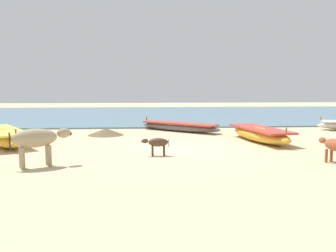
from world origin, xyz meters
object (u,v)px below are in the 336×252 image
fishing_boat_0 (179,127)px  cow_adult_dun (37,139)px  fishing_boat_2 (260,134)px  calf_near_dark (157,143)px  calf_far_rust (334,146)px  fishing_boat_1 (2,136)px

fishing_boat_0 → cow_adult_dun: size_ratio=2.63×
fishing_boat_2 → calf_near_dark: size_ratio=4.75×
fishing_boat_0 → calf_far_rust: bearing=154.8°
fishing_boat_1 → cow_adult_dun: (2.40, -3.87, 0.43)m
cow_adult_dun → calf_far_rust: size_ratio=1.41×
fishing_boat_1 → fishing_boat_2: 9.79m
cow_adult_dun → calf_near_dark: cow_adult_dun is taller
cow_adult_dun → calf_near_dark: size_ratio=1.75×
fishing_boat_1 → fishing_boat_2: (9.79, 0.04, -0.02)m
calf_near_dark → fishing_boat_2: bearing=-148.7°
fishing_boat_1 → calf_far_rust: bearing=35.9°
fishing_boat_1 → calf_near_dark: bearing=32.7°
fishing_boat_1 → cow_adult_dun: 4.58m
cow_adult_dun → calf_far_rust: (8.03, -0.22, -0.24)m
fishing_boat_0 → fishing_boat_2: fishing_boat_2 is taller
cow_adult_dun → fishing_boat_2: bearing=1.8°
cow_adult_dun → calf_near_dark: (3.22, 1.30, -0.34)m
cow_adult_dun → calf_far_rust: 8.04m
fishing_boat_0 → fishing_boat_2: bearing=169.2°
fishing_boat_0 → calf_far_rust: 8.37m
fishing_boat_0 → calf_near_dark: fishing_boat_0 is taller
cow_adult_dun → calf_far_rust: cow_adult_dun is taller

